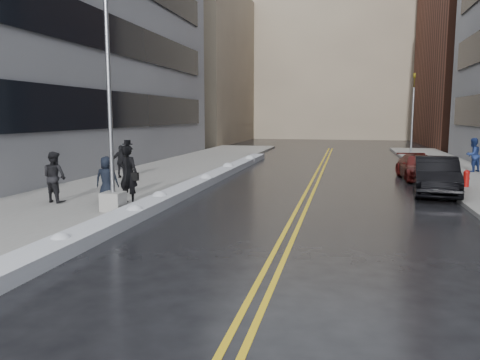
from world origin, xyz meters
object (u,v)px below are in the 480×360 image
Objects in this scene: pedestrian_b at (55,177)px; fire_hydrant at (466,177)px; car_black at (436,176)px; lamppost at (111,136)px; pedestrian_d at (122,162)px; pedestrian_east at (473,155)px; pedestrian_fedora at (128,174)px; pedestrian_c at (107,179)px; traffic_signal at (413,112)px; car_maroon at (418,167)px.

fire_hydrant is at bearing -139.35° from pedestrian_b.
lamppost is at bearing -142.91° from car_black.
pedestrian_d is 18.55m from pedestrian_east.
pedestrian_b is at bearing 0.98° from pedestrian_east.
fire_hydrant is 14.10m from pedestrian_fedora.
lamppost is 4.71× the size of pedestrian_c.
traffic_signal reaches higher than pedestrian_b.
car_maroon is (10.80, 11.19, -1.92)m from lamppost.
pedestrian_fedora is (-0.08, 1.29, -1.36)m from lamppost.
pedestrian_b is at bearing -151.52° from car_black.
lamppost is at bearing -118.21° from traffic_signal.
pedestrian_d is 0.34× the size of car_black.
pedestrian_d is at bearing -169.11° from car_maroon.
pedestrian_c is 6.49m from pedestrian_d.
pedestrian_d is (-15.74, -0.61, 0.40)m from fire_hydrant.
lamppost is 4.76× the size of pedestrian_d.
pedestrian_b is 16.98m from car_maroon.
car_black is (11.76, 5.08, -0.19)m from pedestrian_c.
lamppost reaches higher than pedestrian_fedora.
traffic_signal reaches higher than pedestrian_east.
pedestrian_b is 21.11m from pedestrian_east.
car_maroon is (-3.14, -2.70, -0.45)m from pedestrian_east.
traffic_signal reaches higher than car_maroon.
traffic_signal reaches higher than pedestrian_c.
traffic_signal reaches higher than car_black.
pedestrian_c is 0.38× the size of car_maroon.
car_maroon is at bearing 96.19° from car_black.
car_black is at bearing 30.16° from pedestrian_east.
pedestrian_fedora is 0.44× the size of car_black.
traffic_signal is at bearing 92.05° from fire_hydrant.
pedestrian_d is (-15.24, -14.61, -2.45)m from traffic_signal.
pedestrian_b reaches higher than fire_hydrant.
pedestrian_d is 14.27m from car_black.
lamppost reaches higher than pedestrian_c.
pedestrian_c is 15.32m from car_maroon.
traffic_signal is 3.36× the size of pedestrian_b.
pedestrian_fedora reaches higher than pedestrian_d.
pedestrian_east is (1.64, 5.90, 0.52)m from fire_hydrant.
pedestrian_east is at bearing -127.39° from pedestrian_fedora.
pedestrian_d is 14.74m from car_maroon.
car_black is 4.73m from car_maroon.
pedestrian_east is at bearing 74.46° from fire_hydrant.
car_black reaches higher than car_maroon.
pedestrian_fedora is at bearing 5.04° from pedestrian_east.
pedestrian_fedora is at bearing -156.78° from pedestrian_b.
traffic_signal is 11.20m from car_maroon.
car_maroon is at bearing 3.78° from pedestrian_east.
pedestrian_b is 1.12× the size of pedestrian_d.
pedestrian_fedora is 0.91m from pedestrian_c.
fire_hydrant is 16.60m from pedestrian_b.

